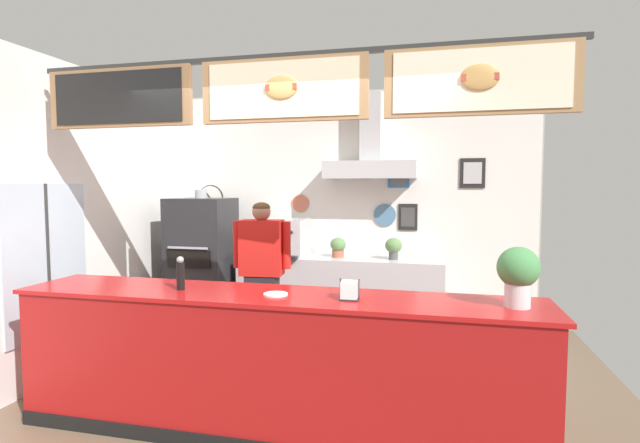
{
  "coord_description": "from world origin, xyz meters",
  "views": [
    {
      "loc": [
        1.09,
        -3.48,
        1.75
      ],
      "look_at": [
        0.1,
        0.68,
        1.43
      ],
      "focal_mm": 26.88,
      "sensor_mm": 36.0,
      "label": 1
    }
  ],
  "objects_px": {
    "pizza_oven": "(202,266)",
    "potted_oregano": "(393,247)",
    "potted_rosemary": "(338,247)",
    "napkin_holder": "(349,291)",
    "shop_worker": "(262,280)",
    "pepper_grinder": "(180,273)",
    "espresso_machine": "(285,238)",
    "basil_vase": "(518,274)",
    "condiment_plate": "(276,294)"
  },
  "relations": [
    {
      "from": "shop_worker",
      "to": "potted_oregano",
      "type": "bearing_deg",
      "value": -141.66
    },
    {
      "from": "shop_worker",
      "to": "pepper_grinder",
      "type": "relative_size",
      "value": 6.57
    },
    {
      "from": "pizza_oven",
      "to": "potted_rosemary",
      "type": "relative_size",
      "value": 7.47
    },
    {
      "from": "espresso_machine",
      "to": "potted_rosemary",
      "type": "xyz_separation_m",
      "value": [
        0.63,
        0.02,
        -0.09
      ]
    },
    {
      "from": "potted_oregano",
      "to": "condiment_plate",
      "type": "xyz_separation_m",
      "value": [
        -0.62,
        -2.27,
        -0.07
      ]
    },
    {
      "from": "napkin_holder",
      "to": "espresso_machine",
      "type": "bearing_deg",
      "value": 117.18
    },
    {
      "from": "espresso_machine",
      "to": "napkin_holder",
      "type": "bearing_deg",
      "value": -62.82
    },
    {
      "from": "pizza_oven",
      "to": "potted_rosemary",
      "type": "bearing_deg",
      "value": 8.25
    },
    {
      "from": "basil_vase",
      "to": "shop_worker",
      "type": "bearing_deg",
      "value": 151.68
    },
    {
      "from": "espresso_machine",
      "to": "potted_rosemary",
      "type": "distance_m",
      "value": 0.64
    },
    {
      "from": "pepper_grinder",
      "to": "napkin_holder",
      "type": "distance_m",
      "value": 1.24
    },
    {
      "from": "potted_rosemary",
      "to": "napkin_holder",
      "type": "distance_m",
      "value": 2.36
    },
    {
      "from": "potted_rosemary",
      "to": "shop_worker",
      "type": "bearing_deg",
      "value": -114.39
    },
    {
      "from": "basil_vase",
      "to": "napkin_holder",
      "type": "bearing_deg",
      "value": -177.91
    },
    {
      "from": "pizza_oven",
      "to": "pepper_grinder",
      "type": "distance_m",
      "value": 2.27
    },
    {
      "from": "potted_rosemary",
      "to": "pepper_grinder",
      "type": "xyz_separation_m",
      "value": [
        -0.7,
        -2.29,
        0.07
      ]
    },
    {
      "from": "pizza_oven",
      "to": "shop_worker",
      "type": "distance_m",
      "value": 1.41
    },
    {
      "from": "pizza_oven",
      "to": "potted_oregano",
      "type": "relative_size",
      "value": 7.05
    },
    {
      "from": "potted_oregano",
      "to": "basil_vase",
      "type": "distance_m",
      "value": 2.43
    },
    {
      "from": "pizza_oven",
      "to": "potted_oregano",
      "type": "xyz_separation_m",
      "value": [
        2.24,
        0.21,
        0.27
      ]
    },
    {
      "from": "shop_worker",
      "to": "potted_oregano",
      "type": "relative_size",
      "value": 6.59
    },
    {
      "from": "napkin_holder",
      "to": "potted_oregano",
      "type": "bearing_deg",
      "value": 87.47
    },
    {
      "from": "pepper_grinder",
      "to": "basil_vase",
      "type": "relative_size",
      "value": 0.65
    },
    {
      "from": "potted_oregano",
      "to": "potted_rosemary",
      "type": "distance_m",
      "value": 0.64
    },
    {
      "from": "condiment_plate",
      "to": "espresso_machine",
      "type": "bearing_deg",
      "value": 106.02
    },
    {
      "from": "espresso_machine",
      "to": "napkin_holder",
      "type": "xyz_separation_m",
      "value": [
        1.17,
        -2.27,
        -0.09
      ]
    },
    {
      "from": "potted_oregano",
      "to": "pepper_grinder",
      "type": "height_order",
      "value": "pepper_grinder"
    },
    {
      "from": "potted_oregano",
      "to": "pepper_grinder",
      "type": "distance_m",
      "value": 2.64
    },
    {
      "from": "pizza_oven",
      "to": "pepper_grinder",
      "type": "height_order",
      "value": "pizza_oven"
    },
    {
      "from": "espresso_machine",
      "to": "napkin_holder",
      "type": "height_order",
      "value": "espresso_machine"
    },
    {
      "from": "pizza_oven",
      "to": "potted_rosemary",
      "type": "distance_m",
      "value": 1.63
    },
    {
      "from": "condiment_plate",
      "to": "basil_vase",
      "type": "relative_size",
      "value": 0.45
    },
    {
      "from": "condiment_plate",
      "to": "napkin_holder",
      "type": "bearing_deg",
      "value": -0.38
    },
    {
      "from": "condiment_plate",
      "to": "potted_rosemary",
      "type": "bearing_deg",
      "value": 90.51
    },
    {
      "from": "potted_oregano",
      "to": "shop_worker",
      "type": "bearing_deg",
      "value": -135.99
    },
    {
      "from": "shop_worker",
      "to": "espresso_machine",
      "type": "distance_m",
      "value": 1.15
    },
    {
      "from": "potted_rosemary",
      "to": "potted_oregano",
      "type": "bearing_deg",
      "value": -1.75
    },
    {
      "from": "condiment_plate",
      "to": "shop_worker",
      "type": "bearing_deg",
      "value": 114.57
    },
    {
      "from": "potted_rosemary",
      "to": "condiment_plate",
      "type": "xyz_separation_m",
      "value": [
        0.02,
        -2.29,
        -0.05
      ]
    },
    {
      "from": "pizza_oven",
      "to": "espresso_machine",
      "type": "xyz_separation_m",
      "value": [
        0.97,
        0.21,
        0.34
      ]
    },
    {
      "from": "pizza_oven",
      "to": "shop_worker",
      "type": "xyz_separation_m",
      "value": [
        1.09,
        -0.9,
        0.05
      ]
    },
    {
      "from": "potted_oregano",
      "to": "napkin_holder",
      "type": "height_order",
      "value": "potted_oregano"
    },
    {
      "from": "potted_rosemary",
      "to": "basil_vase",
      "type": "height_order",
      "value": "basil_vase"
    },
    {
      "from": "pepper_grinder",
      "to": "napkin_holder",
      "type": "bearing_deg",
      "value": -0.35
    },
    {
      "from": "potted_oregano",
      "to": "pepper_grinder",
      "type": "xyz_separation_m",
      "value": [
        -1.34,
        -2.27,
        0.05
      ]
    },
    {
      "from": "potted_oregano",
      "to": "basil_vase",
      "type": "bearing_deg",
      "value": -67.09
    },
    {
      "from": "condiment_plate",
      "to": "basil_vase",
      "type": "xyz_separation_m",
      "value": [
        1.56,
        0.03,
        0.2
      ]
    },
    {
      "from": "potted_rosemary",
      "to": "basil_vase",
      "type": "xyz_separation_m",
      "value": [
        1.58,
        -2.26,
        0.15
      ]
    },
    {
      "from": "napkin_holder",
      "to": "basil_vase",
      "type": "bearing_deg",
      "value": 2.09
    },
    {
      "from": "potted_rosemary",
      "to": "pizza_oven",
      "type": "bearing_deg",
      "value": -171.75
    }
  ]
}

